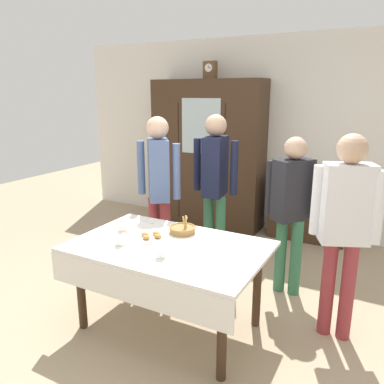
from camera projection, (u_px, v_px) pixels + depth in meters
ground_plane at (182, 314)px, 3.45m from camera, size 12.00×12.00×0.00m
back_wall at (274, 136)px, 5.36m from camera, size 6.40×0.10×2.70m
dining_table at (167, 258)px, 3.09m from camera, size 1.57×1.02×0.75m
wall_cabinet at (208, 154)px, 5.60m from camera, size 1.66×0.46×2.13m
mantel_clock at (210, 70)px, 5.28m from camera, size 0.18×0.11×0.24m
bookshelf_low at (308, 210)px, 5.12m from camera, size 1.01×0.35×0.83m
book_stack at (310, 178)px, 5.01m from camera, size 0.16×0.23×0.06m
tea_cup_near_left at (120, 243)px, 3.06m from camera, size 0.13×0.13×0.06m
tea_cup_far_right at (161, 255)px, 2.83m from camera, size 0.13×0.13×0.06m
tea_cup_center at (123, 228)px, 3.38m from camera, size 0.13×0.13×0.06m
bread_basket at (182, 229)px, 3.34m from camera, size 0.24×0.24×0.16m
pastry_plate at (151, 237)px, 3.21m from camera, size 0.28×0.28×0.05m
spoon_far_right at (233, 253)px, 2.92m from camera, size 0.12×0.02×0.01m
spoon_front_edge at (193, 244)px, 3.10m from camera, size 0.12×0.02×0.01m
spoon_mid_left at (150, 223)px, 3.58m from camera, size 0.12×0.02×0.01m
person_beside_shelf at (215, 177)px, 4.13m from camera, size 0.52×0.38×1.73m
person_near_right_end at (159, 180)px, 4.00m from camera, size 0.52×0.41×1.72m
person_behind_table_right at (292, 202)px, 3.60m from camera, size 0.52×0.41×1.56m
person_by_cabinet at (345, 219)px, 2.91m from camera, size 0.52×0.33×1.66m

